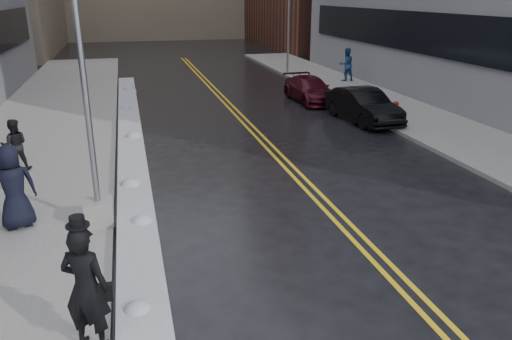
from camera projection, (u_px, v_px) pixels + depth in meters
ground at (254, 252)px, 10.98m from camera, size 160.00×160.00×0.00m
sidewalk_west at (40, 142)px, 18.73m from camera, size 5.50×50.00×0.15m
sidewalk_east at (415, 118)px, 22.43m from camera, size 4.00×50.00×0.15m
lane_line_left at (250, 130)px, 20.65m from camera, size 0.12×50.00×0.01m
lane_line_right at (257, 130)px, 20.72m from camera, size 0.12×50.00×0.01m
snow_ridge at (131, 149)px, 17.65m from camera, size 0.90×30.00×0.34m
lamppost at (89, 127)px, 11.18m from camera, size 0.65×0.65×7.62m
fire_hydrant at (395, 109)px, 22.03m from camera, size 0.26×0.26×0.73m
traffic_signal at (288, 24)px, 33.72m from camera, size 0.16×0.20×6.00m
pedestrian_fedora at (86, 288)px, 7.51m from camera, size 0.89×0.77×2.07m
pedestrian_b at (15, 145)px, 15.34m from camera, size 0.87×0.72×1.62m
pedestrian_c at (13, 187)px, 11.49m from camera, size 1.14×0.93×2.02m
pedestrian_east at (346, 65)px, 31.01m from camera, size 1.05×0.86×2.01m
car_black at (363, 106)px, 21.77m from camera, size 1.95×4.56×1.46m
car_maroon at (310, 89)px, 25.91m from camera, size 1.90×4.41×1.27m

